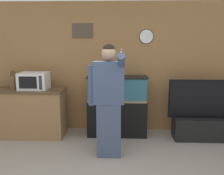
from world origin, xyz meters
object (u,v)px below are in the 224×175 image
object	(u,v)px
aquarium_on_stand	(117,106)
tv_on_stand	(205,122)
counter_island	(27,112)
microwave	(34,81)
person_standing	(108,99)
knife_block	(13,81)

from	to	relation	value
aquarium_on_stand	tv_on_stand	bearing A→B (deg)	-5.03
counter_island	microwave	xyz separation A→B (m)	(0.16, 0.02, 0.62)
aquarium_on_stand	person_standing	xyz separation A→B (m)	(-0.12, -0.92, 0.35)
aquarium_on_stand	tv_on_stand	size ratio (longest dim) A/B	0.85
person_standing	microwave	bearing A→B (deg)	150.40
counter_island	person_standing	bearing A→B (deg)	-26.57
microwave	knife_block	world-z (taller)	knife_block
microwave	aquarium_on_stand	bearing A→B (deg)	3.20
tv_on_stand	person_standing	bearing A→B (deg)	-156.33
aquarium_on_stand	counter_island	bearing A→B (deg)	-176.47
counter_island	knife_block	bearing A→B (deg)	170.77
knife_block	tv_on_stand	distance (m)	3.73
person_standing	counter_island	bearing A→B (deg)	153.43
counter_island	tv_on_stand	world-z (taller)	tv_on_stand
counter_island	microwave	world-z (taller)	microwave
person_standing	tv_on_stand	bearing A→B (deg)	23.67
counter_island	aquarium_on_stand	xyz separation A→B (m)	(1.75, 0.11, 0.12)
microwave	person_standing	world-z (taller)	person_standing
microwave	aquarium_on_stand	size ratio (longest dim) A/B	0.45
aquarium_on_stand	person_standing	size ratio (longest dim) A/B	0.65
aquarium_on_stand	knife_block	bearing A→B (deg)	-178.13
aquarium_on_stand	microwave	bearing A→B (deg)	-176.80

